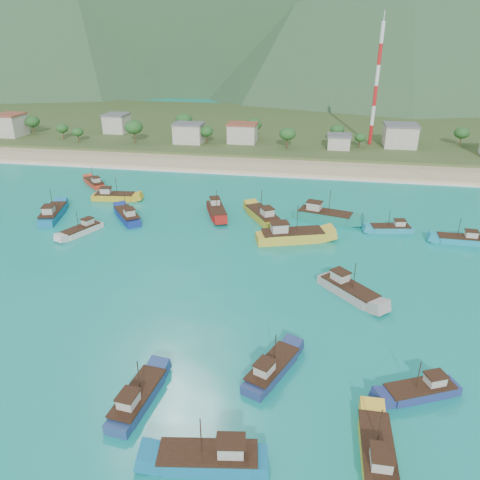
% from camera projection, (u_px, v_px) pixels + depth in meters
% --- Properties ---
extents(ground, '(600.00, 600.00, 0.00)m').
position_uv_depth(ground, '(167.00, 302.00, 70.83)').
color(ground, '#0B837B').
rests_on(ground, ground).
extents(beach, '(400.00, 18.00, 1.20)m').
position_uv_depth(beach, '(249.00, 166.00, 141.70)').
color(beach, beige).
rests_on(beach, ground).
extents(land, '(400.00, 110.00, 2.40)m').
position_uv_depth(land, '(272.00, 128.00, 196.42)').
color(land, '#385123').
rests_on(land, ground).
extents(surf_line, '(400.00, 2.50, 0.08)m').
position_uv_depth(surf_line, '(244.00, 174.00, 133.18)').
color(surf_line, white).
rests_on(surf_line, ground).
extents(village, '(218.25, 23.75, 7.50)m').
position_uv_depth(village, '(298.00, 135.00, 159.49)').
color(village, beige).
rests_on(village, ground).
extents(vegetation, '(280.12, 25.80, 8.18)m').
position_uv_depth(vegetation, '(248.00, 132.00, 162.24)').
color(vegetation, '#235623').
rests_on(vegetation, ground).
extents(radio_tower, '(1.20, 1.20, 38.46)m').
position_uv_depth(radio_tower, '(376.00, 86.00, 153.17)').
color(radio_tower, red).
rests_on(radio_tower, ground).
extents(boat_2, '(13.79, 7.89, 7.82)m').
position_uv_depth(boat_2, '(291.00, 236.00, 90.82)').
color(boat_2, gold).
rests_on(boat_2, ground).
extents(boat_3, '(9.24, 2.92, 5.42)m').
position_uv_depth(boat_3, '(460.00, 240.00, 90.20)').
color(boat_3, teal).
rests_on(boat_3, ground).
extents(boat_4, '(6.35, 9.89, 5.64)m').
position_uv_depth(boat_4, '(272.00, 370.00, 55.86)').
color(boat_4, navy).
rests_on(boat_4, ground).
extents(boat_5, '(6.00, 9.25, 5.28)m').
position_uv_depth(boat_5, '(82.00, 231.00, 94.63)').
color(boat_5, silver).
rests_on(boat_5, ground).
extents(boat_6, '(3.91, 9.85, 5.67)m').
position_uv_depth(boat_6, '(138.00, 399.00, 51.41)').
color(boat_6, navy).
rests_on(boat_6, ground).
extents(boat_8, '(13.09, 6.88, 7.42)m').
position_uv_depth(boat_8, '(324.00, 216.00, 100.99)').
color(boat_8, '#197F6E').
rests_on(boat_8, ground).
extents(boat_12, '(8.34, 8.46, 5.42)m').
position_uv_depth(boat_12, '(94.00, 183.00, 123.48)').
color(boat_12, '#BA3420').
rests_on(boat_12, ground).
extents(boat_13, '(8.97, 4.07, 5.11)m').
position_uv_depth(boat_13, '(391.00, 229.00, 95.37)').
color(boat_13, teal).
rests_on(boat_13, ground).
extents(boat_15, '(9.08, 5.99, 5.20)m').
position_uv_depth(boat_15, '(421.00, 391.00, 52.64)').
color(boat_15, navy).
rests_on(boat_15, ground).
extents(boat_16, '(3.10, 10.07, 5.92)m').
position_uv_depth(boat_16, '(377.00, 454.00, 44.69)').
color(boat_16, gold).
rests_on(boat_16, ground).
extents(boat_17, '(10.59, 4.27, 6.08)m').
position_uv_depth(boat_17, '(114.00, 197.00, 113.10)').
color(boat_17, gold).
rests_on(boat_17, ground).
extents(boat_18, '(9.79, 9.98, 6.38)m').
position_uv_depth(boat_18, '(348.00, 290.00, 72.53)').
color(boat_18, '#A59A94').
rests_on(boat_18, ground).
extents(boat_20, '(10.89, 4.66, 6.23)m').
position_uv_depth(boat_20, '(211.00, 459.00, 44.11)').
color(boat_20, '#126D9A').
rests_on(boat_20, ground).
extents(boat_22, '(6.86, 11.17, 6.35)m').
position_uv_depth(boat_22, '(216.00, 211.00, 104.14)').
color(boat_22, maroon).
rests_on(boat_22, ground).
extents(boat_23, '(8.93, 10.19, 6.21)m').
position_uv_depth(boat_23, '(128.00, 216.00, 101.31)').
color(boat_23, navy).
rests_on(boat_23, ground).
extents(boat_24, '(9.10, 11.81, 6.93)m').
position_uv_depth(boat_24, '(263.00, 216.00, 100.98)').
color(boat_24, gold).
rests_on(boat_24, ground).
extents(boat_26, '(6.00, 11.86, 6.72)m').
position_uv_depth(boat_26, '(53.00, 214.00, 102.38)').
color(boat_26, '#146DA0').
rests_on(boat_26, ground).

